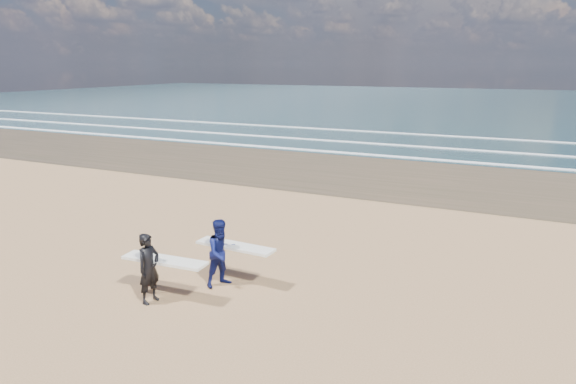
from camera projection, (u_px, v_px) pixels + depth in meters
The scene contains 2 objects.
surfer_near at pixel (151, 267), 12.38m from camera, with size 2.23×1.02×1.75m.
surfer_far at pixel (223, 252), 13.31m from camera, with size 2.22×1.20×1.80m.
Camera 1 is at (8.55, -8.53, 5.65)m, focal length 32.00 mm.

